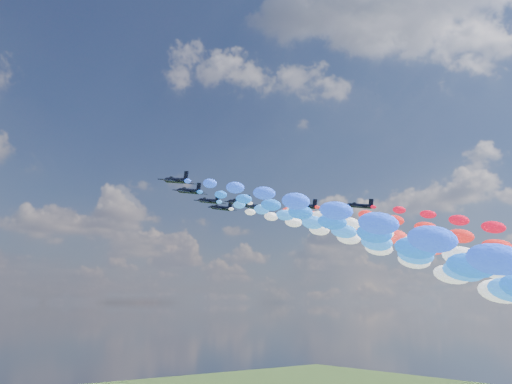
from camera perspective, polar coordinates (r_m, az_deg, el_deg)
jet_0 at (r=145.49m, az=-7.53°, el=1.09°), size 9.41×12.80×4.93m
trail_0 at (r=91.94m, az=13.89°, el=-5.45°), size 5.55×128.32×46.23m
jet_1 at (r=158.89m, az=-6.32°, el=0.09°), size 9.80×13.08×4.93m
trail_1 at (r=105.82m, az=12.92°, el=-6.10°), size 5.55×128.32×46.23m
jet_2 at (r=173.83m, az=-4.45°, el=-0.85°), size 9.39×12.78×4.93m
trail_2 at (r=121.90m, az=13.14°, el=-6.62°), size 5.55×128.32×46.23m
jet_3 at (r=175.61m, az=-1.60°, el=-0.97°), size 9.52×12.87×4.93m
trail_3 at (r=126.29m, az=16.73°, el=-6.58°), size 5.55×128.32×46.23m
jet_4 at (r=186.39m, az=-3.28°, el=-1.51°), size 9.94×13.18×4.93m
trail_4 at (r=135.13m, az=13.08°, el=-6.97°), size 5.55×128.32×46.23m
jet_5 at (r=183.71m, az=0.04°, el=-1.39°), size 9.57×12.91×4.93m
trail_5 at (r=135.67m, az=17.78°, el=-6.76°), size 5.55×128.32×46.23m
jet_6 at (r=183.17m, az=4.64°, el=-1.33°), size 9.39×12.78×4.93m
jet_7 at (r=184.78m, az=9.77°, el=-1.29°), size 9.25×12.68×4.93m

